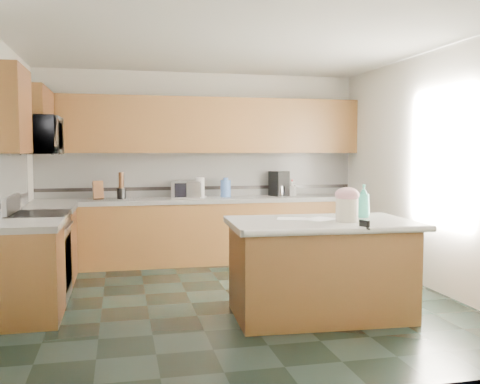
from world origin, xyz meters
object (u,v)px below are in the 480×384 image
object	(u,v)px
treat_jar	(347,210)
toaster_oven	(187,189)
island_base	(320,271)
soap_bottle_island	(364,201)
island_top	(320,223)
knife_block	(98,191)
coffee_maker	(279,184)

from	to	relation	value
treat_jar	toaster_oven	world-z (taller)	toaster_oven
island_base	treat_jar	world-z (taller)	treat_jar
soap_bottle_island	toaster_oven	xyz separation A→B (m)	(-1.42, 2.63, -0.04)
island_base	soap_bottle_island	xyz separation A→B (m)	(0.49, 0.11, 0.65)
island_top	soap_bottle_island	size ratio (longest dim) A/B	5.27
knife_block	toaster_oven	distance (m)	1.21
toaster_oven	coffee_maker	size ratio (longest dim) A/B	1.12
island_top	knife_block	bearing A→B (deg)	130.86
island_top	treat_jar	xyz separation A→B (m)	(0.20, -0.14, 0.14)
island_base	treat_jar	bearing A→B (deg)	-31.92
island_base	toaster_oven	size ratio (longest dim) A/B	3.97
coffee_maker	toaster_oven	bearing A→B (deg)	158.78
island_top	knife_block	xyz separation A→B (m)	(-2.14, 2.74, 0.15)
coffee_maker	treat_jar	bearing A→B (deg)	-116.95
treat_jar	soap_bottle_island	size ratio (longest dim) A/B	0.66
treat_jar	soap_bottle_island	xyz separation A→B (m)	(0.29, 0.26, 0.05)
island_base	knife_block	world-z (taller)	knife_block
treat_jar	coffee_maker	distance (m)	2.93
treat_jar	coffee_maker	world-z (taller)	coffee_maker
knife_block	toaster_oven	size ratio (longest dim) A/B	0.60
soap_bottle_island	island_base	bearing A→B (deg)	-152.00
island_top	treat_jar	bearing A→B (deg)	-31.92
treat_jar	island_top	bearing A→B (deg)	130.25
island_top	knife_block	distance (m)	3.48
island_base	knife_block	xyz separation A→B (m)	(-2.14, 2.74, 0.61)
coffee_maker	soap_bottle_island	bearing A→B (deg)	-111.13
knife_block	toaster_oven	xyz separation A→B (m)	(1.21, 0.00, -0.00)
island_top	toaster_oven	bearing A→B (deg)	111.67
toaster_oven	coffee_maker	world-z (taller)	coffee_maker
knife_block	island_base	bearing A→B (deg)	-60.36
knife_block	coffee_maker	bearing A→B (deg)	-7.59
soap_bottle_island	knife_block	bearing A→B (deg)	150.06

